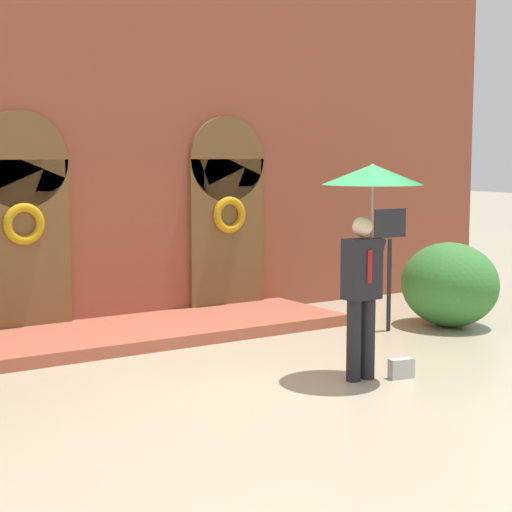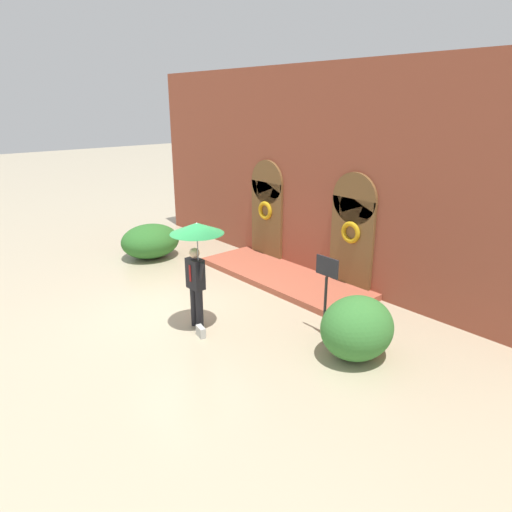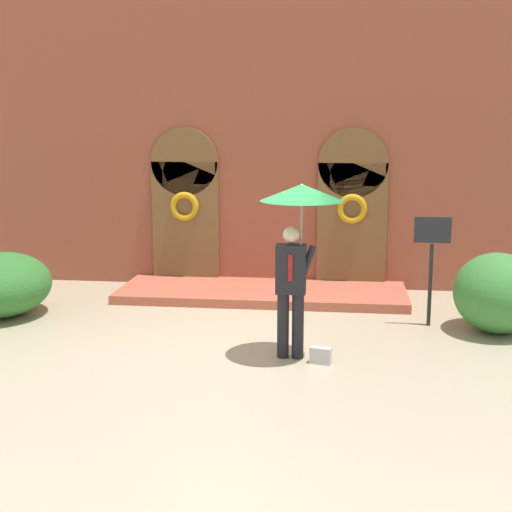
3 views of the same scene
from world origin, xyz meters
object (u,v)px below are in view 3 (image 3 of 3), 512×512
sign_post (432,253)px  person_with_umbrella (299,218)px  shrub_right (497,293)px  shrub_left (1,285)px  handbag (321,356)px

sign_post → person_with_umbrella: bearing=-137.1°
person_with_umbrella → shrub_right: bearing=28.7°
person_with_umbrella → sign_post: bearing=42.9°
shrub_right → person_with_umbrella: bearing=-151.3°
sign_post → shrub_left: bearing=-177.8°
shrub_left → shrub_right: (7.91, 0.05, 0.09)m
shrub_left → sign_post: bearing=2.2°
handbag → sign_post: size_ratio=0.16×
person_with_umbrella → handbag: (0.32, -0.20, -1.80)m
person_with_umbrella → shrub_left: size_ratio=1.29×
handbag → shrub_left: size_ratio=0.15×
sign_post → shrub_right: sign_post is taller
person_with_umbrella → sign_post: size_ratio=1.37×
person_with_umbrella → shrub_left: 5.40m
handbag → sign_post: 2.79m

